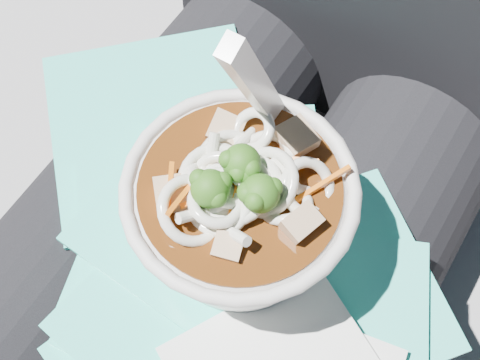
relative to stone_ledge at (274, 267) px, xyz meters
The scene contains 5 objects.
stone_ledge is the anchor object (origin of this frame).
lap 0.33m from the stone_ledge, 90.00° to the right, with size 0.34×0.48×0.16m.
person_body 0.33m from the stone_ledge, 90.00° to the right, with size 0.34×0.94×0.98m.
plastic_bag 0.41m from the stone_ledge, 83.97° to the right, with size 0.41×0.34×0.02m.
udon_bowl 0.46m from the stone_ledge, 77.69° to the right, with size 0.17×0.17×0.20m.
Camera 1 is at (0.13, -0.14, 1.04)m, focal length 50.00 mm.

